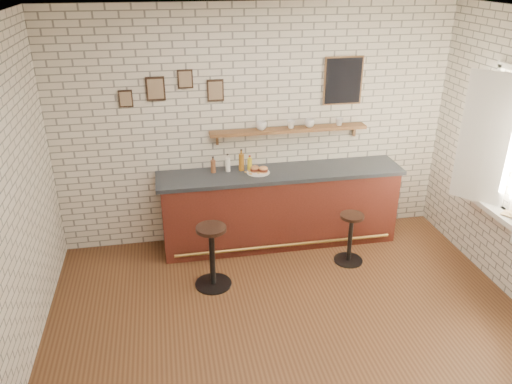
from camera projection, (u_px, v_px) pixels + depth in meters
ground at (293, 326)px, 5.12m from camera, size 5.00×5.00×0.00m
bar_counter at (280, 207)px, 6.46m from camera, size 3.10×0.65×1.01m
sandwich_plate at (258, 172)px, 6.20m from camera, size 0.28×0.28×0.01m
ciabatta_sandwich at (259, 169)px, 6.18m from camera, size 0.23×0.16×0.07m
potato_chips at (257, 172)px, 6.19m from camera, size 0.27×0.17×0.00m
bitters_bottle_brown at (213, 166)px, 6.18m from camera, size 0.06×0.06×0.20m
bitters_bottle_white at (228, 164)px, 6.21m from camera, size 0.06×0.06×0.23m
bitters_bottle_amber at (241, 162)px, 6.23m from camera, size 0.07×0.07×0.28m
condiment_bottle_yellow at (250, 164)px, 6.26m from camera, size 0.06×0.06×0.19m
bar_stool_left at (212, 254)px, 5.60m from camera, size 0.42×0.42×0.76m
bar_stool_right at (350, 237)px, 6.09m from camera, size 0.38×0.38×0.65m
wall_shelf at (289, 130)px, 6.26m from camera, size 2.00×0.18×0.18m
shelf_cup_a at (261, 126)px, 6.16m from camera, size 0.19×0.19×0.11m
shelf_cup_b at (291, 124)px, 6.23m from camera, size 0.14×0.14×0.10m
shelf_cup_c at (310, 123)px, 6.27m from camera, size 0.13×0.13×0.10m
shelf_cup_d at (339, 122)px, 6.34m from camera, size 0.11×0.11×0.09m
back_wall_decor at (275, 84)px, 6.06m from camera, size 2.96×0.02×0.56m
window_sill at (502, 215)px, 5.41m from camera, size 0.20×1.35×0.06m
book_lower at (509, 218)px, 5.27m from camera, size 0.24×0.26×0.02m
book_upper at (512, 217)px, 5.23m from camera, size 0.23×0.25×0.02m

